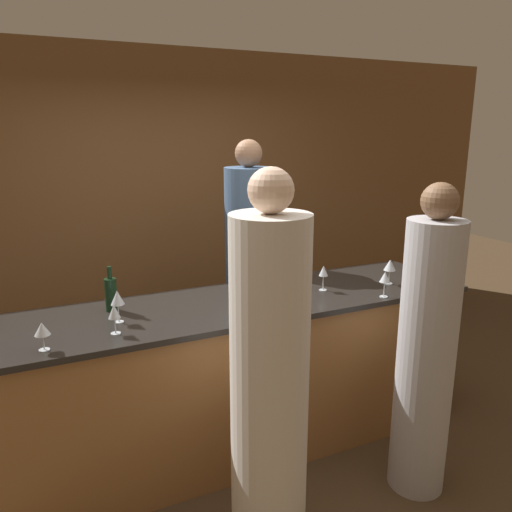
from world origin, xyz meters
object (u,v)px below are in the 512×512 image
Objects in this scene: bartender at (249,277)px; wine_bottle_0 at (111,294)px; guest_1 at (269,388)px; guest_0 at (426,354)px.

wine_bottle_0 is at bearing 27.16° from bartender.
wine_bottle_0 is (-1.15, -0.59, 0.20)m from bartender.
bartender is 7.38× the size of wine_bottle_0.
wine_bottle_0 is at bearing 118.64° from guest_1.
guest_1 is at bearing -177.13° from guest_0.
guest_0 is 1.84m from wine_bottle_0.
bartender is at bearing 104.55° from guest_0.
bartender reaches higher than wine_bottle_0.
guest_1 is 1.16m from wine_bottle_0.
wine_bottle_0 is (-0.54, 1.00, 0.24)m from guest_1.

